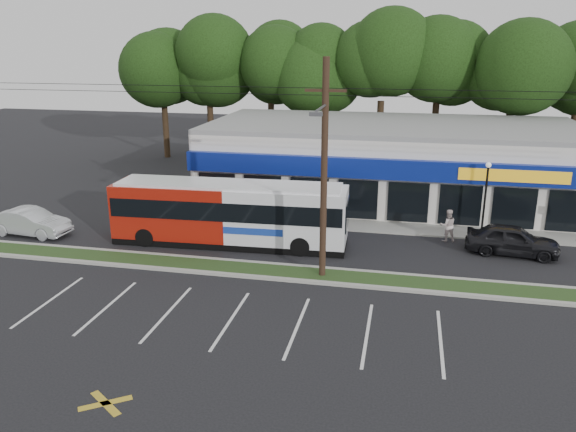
{
  "coord_description": "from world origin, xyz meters",
  "views": [
    {
      "loc": [
        6.54,
        -23.18,
        10.55
      ],
      "look_at": [
        0.5,
        5.0,
        1.62
      ],
      "focal_mm": 35.0,
      "sensor_mm": 36.0,
      "label": 1
    }
  ],
  "objects_px": {
    "utility_pole": "(320,164)",
    "pedestrian_a": "(323,216)",
    "lamp_post": "(486,190)",
    "car_silver": "(30,222)",
    "pedestrian_b": "(448,225)",
    "metrobus": "(230,212)",
    "car_dark": "(512,240)"
  },
  "relations": [
    {
      "from": "car_silver",
      "to": "car_dark",
      "type": "bearing_deg",
      "value": -80.35
    },
    {
      "from": "utility_pole",
      "to": "lamp_post",
      "type": "xyz_separation_m",
      "value": [
        8.17,
        7.87,
        -2.74
      ]
    },
    {
      "from": "utility_pole",
      "to": "pedestrian_a",
      "type": "height_order",
      "value": "utility_pole"
    },
    {
      "from": "utility_pole",
      "to": "car_silver",
      "type": "height_order",
      "value": "utility_pole"
    },
    {
      "from": "utility_pole",
      "to": "pedestrian_a",
      "type": "xyz_separation_m",
      "value": [
        -0.83,
        6.85,
        -4.55
      ]
    },
    {
      "from": "car_silver",
      "to": "lamp_post",
      "type": "bearing_deg",
      "value": -73.89
    },
    {
      "from": "metrobus",
      "to": "pedestrian_b",
      "type": "relative_size",
      "value": 7.01
    },
    {
      "from": "utility_pole",
      "to": "metrobus",
      "type": "distance_m",
      "value": 7.45
    },
    {
      "from": "utility_pole",
      "to": "pedestrian_b",
      "type": "xyz_separation_m",
      "value": [
        6.17,
        6.45,
        -4.5
      ]
    },
    {
      "from": "lamp_post",
      "to": "pedestrian_a",
      "type": "distance_m",
      "value": 9.24
    },
    {
      "from": "car_dark",
      "to": "metrobus",
      "type": "bearing_deg",
      "value": 102.25
    },
    {
      "from": "pedestrian_b",
      "to": "lamp_post",
      "type": "bearing_deg",
      "value": -156.54
    },
    {
      "from": "lamp_post",
      "to": "pedestrian_b",
      "type": "distance_m",
      "value": 3.02
    },
    {
      "from": "pedestrian_a",
      "to": "pedestrian_b",
      "type": "relative_size",
      "value": 0.95
    },
    {
      "from": "car_silver",
      "to": "pedestrian_b",
      "type": "height_order",
      "value": "pedestrian_b"
    },
    {
      "from": "car_silver",
      "to": "metrobus",
      "type": "bearing_deg",
      "value": -80.83
    },
    {
      "from": "car_dark",
      "to": "pedestrian_b",
      "type": "distance_m",
      "value": 3.46
    },
    {
      "from": "lamp_post",
      "to": "pedestrian_b",
      "type": "bearing_deg",
      "value": -144.5
    },
    {
      "from": "pedestrian_b",
      "to": "car_silver",
      "type": "bearing_deg",
      "value": -2.57
    },
    {
      "from": "pedestrian_b",
      "to": "metrobus",
      "type": "bearing_deg",
      "value": 1.85
    },
    {
      "from": "lamp_post",
      "to": "pedestrian_a",
      "type": "height_order",
      "value": "lamp_post"
    },
    {
      "from": "metrobus",
      "to": "pedestrian_a",
      "type": "distance_m",
      "value": 5.74
    },
    {
      "from": "metrobus",
      "to": "utility_pole",
      "type": "bearing_deg",
      "value": -35.69
    },
    {
      "from": "pedestrian_a",
      "to": "car_dark",
      "type": "bearing_deg",
      "value": 153.39
    },
    {
      "from": "lamp_post",
      "to": "car_silver",
      "type": "bearing_deg",
      "value": -168.14
    },
    {
      "from": "lamp_post",
      "to": "pedestrian_b",
      "type": "height_order",
      "value": "lamp_post"
    },
    {
      "from": "utility_pole",
      "to": "car_dark",
      "type": "xyz_separation_m",
      "value": [
        9.34,
        5.07,
        -4.62
      ]
    },
    {
      "from": "car_dark",
      "to": "car_silver",
      "type": "height_order",
      "value": "car_dark"
    },
    {
      "from": "pedestrian_a",
      "to": "utility_pole",
      "type": "bearing_deg",
      "value": 80.24
    },
    {
      "from": "metrobus",
      "to": "pedestrian_b",
      "type": "height_order",
      "value": "metrobus"
    },
    {
      "from": "car_silver",
      "to": "pedestrian_b",
      "type": "bearing_deg",
      "value": -76.28
    },
    {
      "from": "car_silver",
      "to": "utility_pole",
      "type": "bearing_deg",
      "value": -94.32
    }
  ]
}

